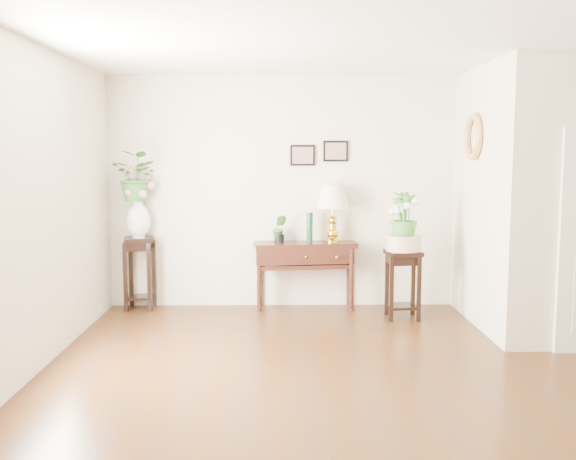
{
  "coord_description": "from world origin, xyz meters",
  "views": [
    {
      "loc": [
        -0.94,
        -5.06,
        1.85
      ],
      "look_at": [
        -0.85,
        1.3,
        1.11
      ],
      "focal_mm": 40.0,
      "sensor_mm": 36.0,
      "label": 1
    }
  ],
  "objects_px": {
    "console_table": "(305,275)",
    "plant_stand_a": "(140,273)",
    "table_lamp": "(333,213)",
    "plant_stand_b": "(403,285)"
  },
  "relations": [
    {
      "from": "console_table",
      "to": "plant_stand_a",
      "type": "height_order",
      "value": "plant_stand_a"
    },
    {
      "from": "console_table",
      "to": "plant_stand_a",
      "type": "relative_size",
      "value": 1.39
    },
    {
      "from": "table_lamp",
      "to": "plant_stand_b",
      "type": "height_order",
      "value": "table_lamp"
    },
    {
      "from": "plant_stand_a",
      "to": "plant_stand_b",
      "type": "relative_size",
      "value": 1.12
    },
    {
      "from": "console_table",
      "to": "table_lamp",
      "type": "bearing_deg",
      "value": -6.38
    },
    {
      "from": "table_lamp",
      "to": "plant_stand_b",
      "type": "relative_size",
      "value": 0.91
    },
    {
      "from": "console_table",
      "to": "table_lamp",
      "type": "xyz_separation_m",
      "value": [
        0.33,
        0.0,
        0.76
      ]
    },
    {
      "from": "plant_stand_a",
      "to": "plant_stand_b",
      "type": "xyz_separation_m",
      "value": [
        3.08,
        -0.48,
        -0.05
      ]
    },
    {
      "from": "console_table",
      "to": "plant_stand_b",
      "type": "xyz_separation_m",
      "value": [
        1.09,
        -0.48,
        -0.02
      ]
    },
    {
      "from": "table_lamp",
      "to": "plant_stand_b",
      "type": "xyz_separation_m",
      "value": [
        0.76,
        -0.48,
        -0.77
      ]
    }
  ]
}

